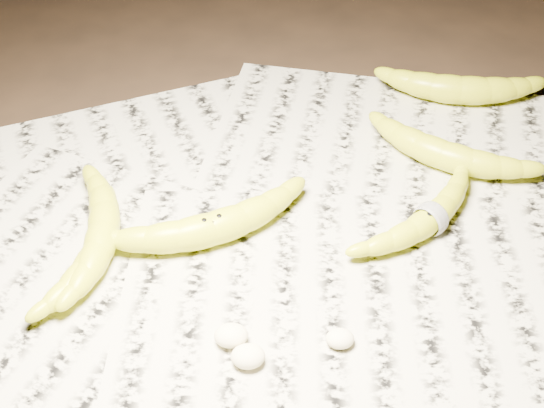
{
  "coord_description": "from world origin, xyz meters",
  "views": [
    {
      "loc": [
        -0.03,
        -0.62,
        0.63
      ],
      "look_at": [
        -0.01,
        -0.0,
        0.05
      ],
      "focal_mm": 50.0,
      "sensor_mm": 36.0,
      "label": 1
    }
  ],
  "objects_px": {
    "banana_taped": "(431,216)",
    "banana_upper_b": "(460,88)",
    "banana_upper_a": "(444,153)",
    "banana_center": "(212,226)",
    "banana_left_a": "(95,250)",
    "banana_left_b": "(103,229)"
  },
  "relations": [
    {
      "from": "banana_center",
      "to": "banana_upper_b",
      "type": "relative_size",
      "value": 1.1
    },
    {
      "from": "banana_center",
      "to": "banana_left_b",
      "type": "bearing_deg",
      "value": 158.74
    },
    {
      "from": "banana_left_b",
      "to": "banana_taped",
      "type": "bearing_deg",
      "value": -89.13
    },
    {
      "from": "banana_left_b",
      "to": "banana_center",
      "type": "xyz_separation_m",
      "value": [
        0.12,
        -0.0,
        0.0
      ]
    },
    {
      "from": "banana_taped",
      "to": "banana_upper_a",
      "type": "relative_size",
      "value": 0.97
    },
    {
      "from": "banana_taped",
      "to": "banana_upper_a",
      "type": "height_order",
      "value": "banana_upper_a"
    },
    {
      "from": "banana_center",
      "to": "banana_left_a",
      "type": "bearing_deg",
      "value": 172.33
    },
    {
      "from": "banana_center",
      "to": "banana_upper_a",
      "type": "bearing_deg",
      "value": 2.83
    },
    {
      "from": "banana_taped",
      "to": "banana_upper_b",
      "type": "relative_size",
      "value": 0.96
    },
    {
      "from": "banana_left_b",
      "to": "banana_center",
      "type": "bearing_deg",
      "value": -91.55
    },
    {
      "from": "banana_taped",
      "to": "banana_upper_b",
      "type": "xyz_separation_m",
      "value": [
        0.09,
        0.25,
        0.0
      ]
    },
    {
      "from": "banana_left_b",
      "to": "banana_taped",
      "type": "distance_m",
      "value": 0.38
    },
    {
      "from": "banana_left_a",
      "to": "banana_upper_b",
      "type": "bearing_deg",
      "value": -42.36
    },
    {
      "from": "banana_upper_b",
      "to": "banana_taped",
      "type": "bearing_deg",
      "value": -100.28
    },
    {
      "from": "banana_left_b",
      "to": "banana_taped",
      "type": "relative_size",
      "value": 0.99
    },
    {
      "from": "banana_upper_a",
      "to": "banana_center",
      "type": "bearing_deg",
      "value": -124.97
    },
    {
      "from": "banana_upper_a",
      "to": "banana_left_a",
      "type": "bearing_deg",
      "value": -128.04
    },
    {
      "from": "banana_center",
      "to": "banana_taped",
      "type": "bearing_deg",
      "value": -17.66
    },
    {
      "from": "banana_upper_b",
      "to": "banana_center",
      "type": "bearing_deg",
      "value": -133.08
    },
    {
      "from": "banana_left_a",
      "to": "banana_center",
      "type": "xyz_separation_m",
      "value": [
        0.13,
        0.03,
        0.0
      ]
    },
    {
      "from": "banana_taped",
      "to": "banana_upper_b",
      "type": "distance_m",
      "value": 0.27
    },
    {
      "from": "banana_left_b",
      "to": "banana_upper_b",
      "type": "bearing_deg",
      "value": -61.05
    }
  ]
}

